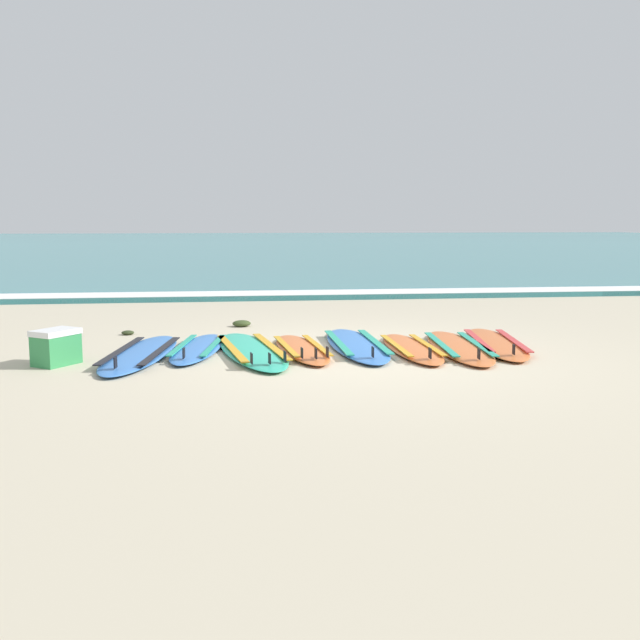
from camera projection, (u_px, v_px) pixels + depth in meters
name	position (u px, v px, depth m)	size (l,w,h in m)	color
ground_plane	(356.00, 355.00, 8.24)	(80.00, 80.00, 0.00)	#C1B599
sea	(253.00, 244.00, 43.18)	(80.00, 60.00, 0.10)	teal
wave_foam_strip	(303.00, 295.00, 14.15)	(80.00, 0.93, 0.11)	white
surfboard_0	(141.00, 354.00, 8.13)	(0.95, 2.52, 0.18)	#3875CC
surfboard_1	(198.00, 348.00, 8.47)	(0.80, 2.08, 0.18)	#3875CC
surfboard_2	(252.00, 350.00, 8.33)	(1.02, 2.61, 0.18)	#2DB793
surfboard_3	(302.00, 349.00, 8.42)	(0.69, 2.05, 0.18)	orange
surfboard_4	(356.00, 345.00, 8.69)	(0.64, 2.47, 0.18)	#3875CC
surfboard_5	(411.00, 348.00, 8.47)	(0.52, 2.05, 0.18)	orange
surfboard_6	(459.00, 347.00, 8.55)	(0.78, 2.39, 0.18)	orange
surfboard_7	(496.00, 343.00, 8.80)	(0.93, 2.39, 0.18)	orange
cooler_box	(56.00, 347.00, 7.66)	(0.52, 0.55, 0.38)	#338C4C
seaweed_clump_near_shoreline	(242.00, 323.00, 10.39)	(0.26, 0.21, 0.09)	#384723
seaweed_clump_mid_sand	(128.00, 333.00, 9.66)	(0.17, 0.13, 0.06)	#2D381E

